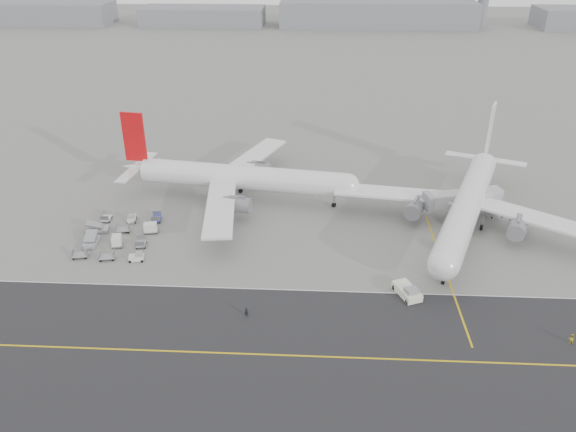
# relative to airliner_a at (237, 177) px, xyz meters

# --- Properties ---
(ground) EXTENTS (700.00, 700.00, 0.00)m
(ground) POSITION_rel_airliner_a_xyz_m (9.85, -31.49, -5.26)
(ground) COLOR gray
(ground) RESTS_ON ground
(taxiway) EXTENTS (220.00, 59.00, 0.03)m
(taxiway) POSITION_rel_airliner_a_xyz_m (14.87, -49.47, -5.25)
(taxiway) COLOR #2A2A2D
(taxiway) RESTS_ON ground
(horizon_buildings) EXTENTS (520.00, 28.00, 28.00)m
(horizon_buildings) POSITION_rel_airliner_a_xyz_m (39.85, 228.51, -5.26)
(horizon_buildings) COLOR slate
(horizon_buildings) RESTS_ON ground
(airliner_a) EXTENTS (52.70, 51.81, 18.24)m
(airliner_a) POSITION_rel_airliner_a_xyz_m (0.00, 0.00, 0.00)
(airliner_a) COLOR white
(airliner_a) RESTS_ON ground
(airliner_b) EXTENTS (50.77, 51.80, 18.78)m
(airliner_b) POSITION_rel_airliner_a_xyz_m (46.68, -10.45, 0.15)
(airliner_b) COLOR white
(airliner_b) RESTS_ON ground
(pushback_tug) EXTENTS (4.57, 7.21, 2.07)m
(pushback_tug) POSITION_rel_airliner_a_xyz_m (32.18, -34.27, -4.41)
(pushback_tug) COLOR white
(pushback_tug) RESTS_ON ground
(jet_bridge) EXTENTS (17.31, 7.69, 6.48)m
(jet_bridge) POSITION_rel_airliner_a_xyz_m (46.77, -7.06, -0.74)
(jet_bridge) COLOR gray
(jet_bridge) RESTS_ON ground
(gse_cluster) EXTENTS (20.91, 24.61, 2.12)m
(gse_cluster) POSITION_rel_airliner_a_xyz_m (-20.31, -18.56, -5.26)
(gse_cluster) COLOR #97979C
(gse_cluster) RESTS_ON ground
(stray_dolly) EXTENTS (2.08, 2.70, 1.46)m
(stray_dolly) POSITION_rel_airliner_a_xyz_m (40.27, -19.46, -5.26)
(stray_dolly) COLOR silver
(stray_dolly) RESTS_ON ground
(ground_crew_a) EXTENTS (0.65, 0.48, 1.62)m
(ground_crew_a) POSITION_rel_airliner_a_xyz_m (6.71, -40.99, -4.45)
(ground_crew_a) COLOR black
(ground_crew_a) RESTS_ON ground
(ground_crew_b) EXTENTS (0.82, 0.65, 1.62)m
(ground_crew_b) POSITION_rel_airliner_a_xyz_m (54.17, -44.72, -4.45)
(ground_crew_b) COLOR gold
(ground_crew_b) RESTS_ON ground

